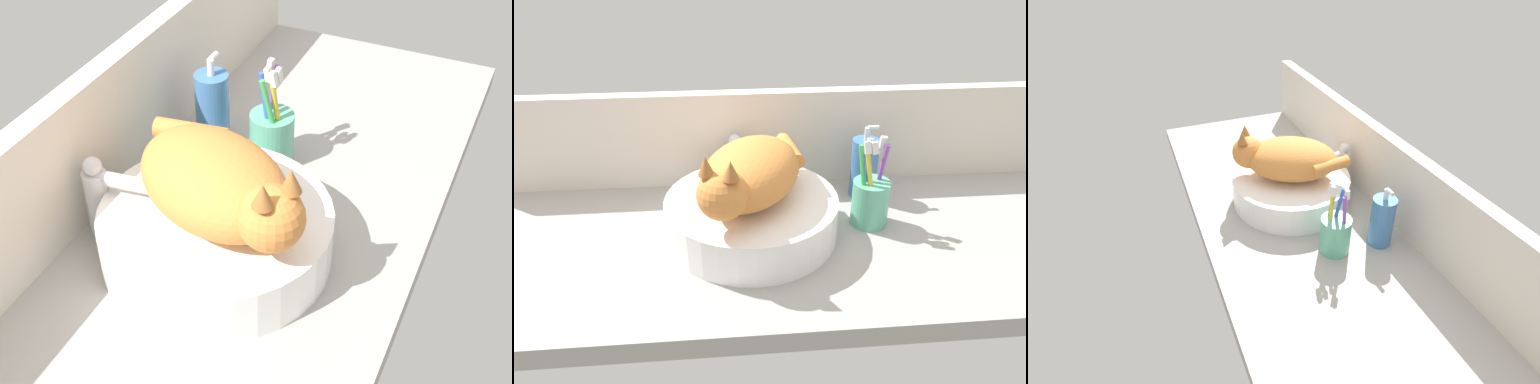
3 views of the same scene
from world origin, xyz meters
TOP-DOWN VIEW (x-y plane):
  - ground_plane at (0.00, 0.00)cm, footprint 133.94×52.29cm
  - backsplash_panel at (0.00, 24.34)cm, footprint 133.94×3.60cm
  - sink_basin at (-5.27, 1.46)cm, footprint 33.33×33.33cm
  - cat at (-5.81, 0.20)cm, footprint 26.34×30.01cm
  - faucet at (-7.66, 18.42)cm, footprint 4.28×11.86cm
  - soap_dispenser at (20.26, 15.02)cm, footprint 5.88×5.88cm
  - toothbrush_cup at (18.61, 3.18)cm, footprint 7.44×7.44cm

SIDE VIEW (x-z plane):
  - ground_plane at x=0.00cm, z-range -4.00..0.00cm
  - sink_basin at x=-5.27cm, z-range 0.00..8.10cm
  - toothbrush_cup at x=18.61cm, z-range -4.03..14.68cm
  - soap_dispenser at x=20.26cm, z-range -1.54..15.03cm
  - faucet at x=-7.66cm, z-range 0.50..14.10cm
  - backsplash_panel at x=0.00cm, z-range 0.00..21.61cm
  - cat at x=-5.81cm, z-range 6.86..20.86cm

